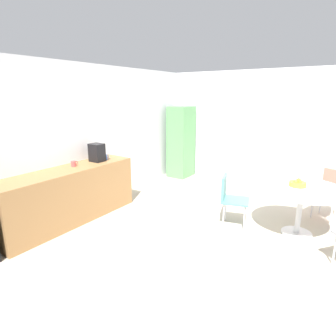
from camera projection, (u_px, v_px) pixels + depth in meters
The scene contains 12 objects.
ground_plane at pixel (240, 246), 3.93m from camera, with size 6.00×6.00×0.00m, color #B2A893.
wall_back at pixel (89, 137), 5.23m from camera, with size 6.00×0.10×2.60m, color silver.
wall_side_right at pixel (294, 131), 6.00m from camera, with size 0.10×6.00×2.60m, color silver.
counter_block at pixel (69, 195), 4.62m from camera, with size 2.39×0.60×0.90m, color #9E7042.
locker_cabinet at pixel (181, 142), 7.13m from camera, with size 0.60×0.50×1.78m, color #599959.
round_table at pixel (301, 195), 4.11m from camera, with size 1.23×1.23×0.74m.
chair_teal at pixel (229, 195), 4.44m from camera, with size 0.52×0.52×0.83m.
chair_coral at pixel (331, 188), 4.75m from camera, with size 0.53×0.53×0.83m.
fruit_bowl at pixel (298, 183), 4.13m from camera, with size 0.24×0.24×0.13m.
mug_white at pixel (74, 164), 4.65m from camera, with size 0.13×0.08×0.09m.
mug_green at pixel (105, 157), 5.14m from camera, with size 0.13×0.08×0.09m.
coffee_maker at pixel (97, 153), 4.98m from camera, with size 0.20×0.24×0.32m, color black.
Camera 1 is at (-3.49, -1.14, 2.06)m, focal length 29.96 mm.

